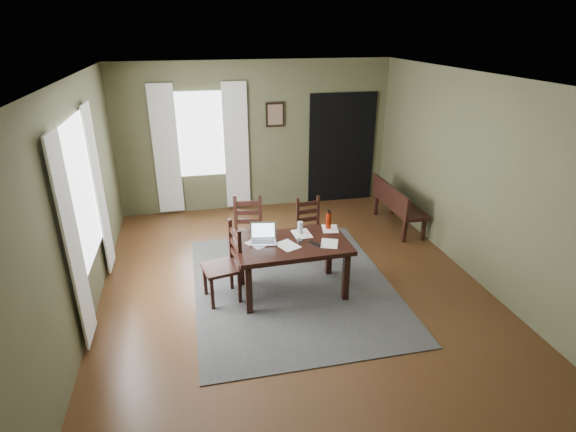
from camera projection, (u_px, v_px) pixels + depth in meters
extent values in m
cube|color=#492C16|center=(293.00, 286.00, 6.06)|extent=(5.00, 6.00, 0.01)
cube|color=brown|center=(256.00, 137.00, 8.22)|extent=(5.00, 0.02, 2.70)
cube|color=brown|center=(400.00, 351.00, 2.84)|extent=(5.00, 0.02, 2.70)
cube|color=brown|center=(77.00, 208.00, 5.04)|extent=(0.02, 6.00, 2.70)
cube|color=brown|center=(474.00, 178.00, 6.03)|extent=(0.02, 6.00, 2.70)
cube|color=white|center=(294.00, 78.00, 5.00)|extent=(5.00, 6.00, 0.02)
cube|color=#3E3E3E|center=(293.00, 285.00, 6.06)|extent=(2.60, 3.20, 0.01)
cube|color=black|center=(292.00, 245.00, 5.65)|extent=(1.44, 0.89, 0.06)
cube|color=black|center=(292.00, 248.00, 5.67)|extent=(1.29, 0.74, 0.05)
cube|color=black|center=(249.00, 291.00, 5.37)|extent=(0.08, 0.08, 0.61)
cube|color=black|center=(241.00, 264.00, 5.96)|extent=(0.08, 0.08, 0.61)
cube|color=black|center=(346.00, 278.00, 5.64)|extent=(0.08, 0.08, 0.61)
cube|color=black|center=(329.00, 254.00, 6.23)|extent=(0.08, 0.08, 0.61)
cube|color=black|center=(221.00, 268.00, 5.60)|extent=(0.51, 0.51, 0.04)
cube|color=black|center=(205.00, 280.00, 5.77)|extent=(0.05, 0.05, 0.42)
cube|color=black|center=(231.00, 274.00, 5.90)|extent=(0.05, 0.05, 0.42)
cube|color=black|center=(212.00, 294.00, 5.47)|extent=(0.05, 0.05, 0.42)
cube|color=black|center=(240.00, 287.00, 5.60)|extent=(0.05, 0.05, 0.42)
cube|color=black|center=(231.00, 239.00, 5.72)|extent=(0.05, 0.05, 0.54)
cube|color=black|center=(240.00, 251.00, 5.40)|extent=(0.05, 0.05, 0.54)
cube|color=black|center=(236.00, 255.00, 5.62)|extent=(0.09, 0.32, 0.07)
cube|color=black|center=(235.00, 245.00, 5.56)|extent=(0.09, 0.32, 0.07)
cube|color=black|center=(234.00, 234.00, 5.50)|extent=(0.09, 0.32, 0.07)
cube|color=black|center=(247.00, 235.00, 6.48)|extent=(0.51, 0.51, 0.04)
cube|color=black|center=(235.00, 255.00, 6.41)|extent=(0.05, 0.05, 0.42)
cube|color=black|center=(237.00, 244.00, 6.73)|extent=(0.05, 0.05, 0.42)
cube|color=black|center=(259.00, 255.00, 6.41)|extent=(0.05, 0.05, 0.42)
cube|color=black|center=(260.00, 244.00, 6.73)|extent=(0.05, 0.05, 0.42)
cube|color=black|center=(235.00, 212.00, 6.55)|extent=(0.05, 0.05, 0.53)
cube|color=black|center=(260.00, 212.00, 6.55)|extent=(0.05, 0.05, 0.53)
cube|color=black|center=(248.00, 221.00, 6.60)|extent=(0.31, 0.09, 0.07)
cube|color=black|center=(248.00, 212.00, 6.55)|extent=(0.31, 0.09, 0.07)
cube|color=black|center=(248.00, 203.00, 6.49)|extent=(0.31, 0.09, 0.07)
cube|color=black|center=(312.00, 231.00, 6.72)|extent=(0.42, 0.42, 0.04)
cube|color=black|center=(305.00, 249.00, 6.63)|extent=(0.04, 0.04, 0.37)
cube|color=black|center=(298.00, 240.00, 6.89)|extent=(0.04, 0.04, 0.37)
cube|color=black|center=(325.00, 246.00, 6.71)|extent=(0.04, 0.04, 0.37)
cube|color=black|center=(317.00, 237.00, 6.98)|extent=(0.04, 0.04, 0.37)
cube|color=black|center=(298.00, 213.00, 6.73)|extent=(0.04, 0.04, 0.47)
cube|color=black|center=(318.00, 210.00, 6.83)|extent=(0.04, 0.04, 0.47)
cube|color=black|center=(308.00, 219.00, 6.83)|extent=(0.28, 0.05, 0.06)
cube|color=black|center=(308.00, 212.00, 6.78)|extent=(0.28, 0.05, 0.06)
cube|color=black|center=(308.00, 204.00, 6.73)|extent=(0.28, 0.05, 0.06)
cube|color=black|center=(399.00, 205.00, 7.68)|extent=(0.44, 1.36, 0.06)
cube|color=black|center=(423.00, 229.00, 7.27)|extent=(0.06, 0.06, 0.38)
cube|color=black|center=(405.00, 231.00, 7.21)|extent=(0.06, 0.06, 0.38)
cube|color=black|center=(393.00, 204.00, 8.32)|extent=(0.06, 0.06, 0.38)
cube|color=black|center=(376.00, 205.00, 8.26)|extent=(0.06, 0.06, 0.38)
cube|color=black|center=(390.00, 195.00, 7.56)|extent=(0.05, 1.36, 0.33)
cube|color=#B7B7BC|center=(263.00, 242.00, 5.64)|extent=(0.36, 0.28, 0.02)
cube|color=#B7B7BC|center=(263.00, 230.00, 5.71)|extent=(0.33, 0.11, 0.21)
cube|color=silver|center=(263.00, 230.00, 5.70)|extent=(0.29, 0.09, 0.18)
cube|color=#3F3F42|center=(263.00, 242.00, 5.63)|extent=(0.30, 0.18, 0.00)
cube|color=#3F3F42|center=(300.00, 241.00, 5.66)|extent=(0.05, 0.08, 0.03)
cube|color=black|center=(315.00, 244.00, 5.59)|extent=(0.13, 0.16, 0.02)
cylinder|color=silver|center=(300.00, 228.00, 5.87)|extent=(0.09, 0.09, 0.16)
cylinder|color=#A7270C|center=(328.00, 221.00, 6.00)|extent=(0.09, 0.09, 0.22)
cylinder|color=black|center=(329.00, 212.00, 5.95)|extent=(0.06, 0.06, 0.04)
cube|color=white|center=(257.00, 244.00, 5.61)|extent=(0.32, 0.34, 0.00)
cube|color=white|center=(329.00, 243.00, 5.62)|extent=(0.29, 0.33, 0.00)
cube|color=white|center=(302.00, 234.00, 5.88)|extent=(0.24, 0.31, 0.00)
cube|color=white|center=(330.00, 229.00, 6.02)|extent=(0.25, 0.30, 0.00)
cube|color=white|center=(288.00, 245.00, 5.57)|extent=(0.32, 0.36, 0.00)
cube|color=white|center=(81.00, 194.00, 5.18)|extent=(0.01, 1.30, 1.70)
cube|color=white|center=(201.00, 135.00, 7.96)|extent=(1.00, 0.01, 1.50)
cube|color=silver|center=(73.00, 244.00, 4.55)|extent=(0.03, 0.48, 2.30)
cube|color=silver|center=(99.00, 190.00, 6.02)|extent=(0.03, 0.48, 2.30)
cube|color=silver|center=(166.00, 151.00, 7.91)|extent=(0.44, 0.03, 2.30)
cube|color=silver|center=(236.00, 147.00, 8.15)|extent=(0.44, 0.03, 2.30)
cube|color=black|center=(275.00, 115.00, 8.11)|extent=(0.34, 0.03, 0.44)
cube|color=brown|center=(275.00, 115.00, 8.10)|extent=(0.27, 0.01, 0.36)
cube|color=black|center=(342.00, 148.00, 8.64)|extent=(1.30, 0.03, 2.10)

